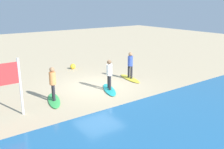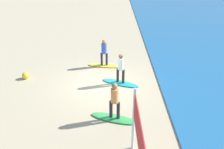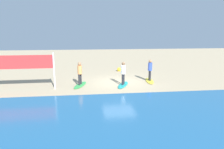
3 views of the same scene
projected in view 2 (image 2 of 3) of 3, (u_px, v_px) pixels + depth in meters
The scene contains 8 objects.
ground_plane at pixel (104, 85), 12.48m from camera, with size 60.00×60.00×0.00m, color tan.
surfboard_yellow at pixel (104, 65), 14.66m from camera, with size 2.10×0.56×0.09m, color yellow.
surfer_yellow at pixel (104, 51), 14.21m from camera, with size 0.32×0.46×1.64m.
surfboard_teal at pixel (120, 83), 12.60m from camera, with size 2.10×0.56×0.09m, color teal.
surfer_teal at pixel (121, 66), 12.15m from camera, with size 0.32×0.43×1.64m.
surfboard_green at pixel (115, 118), 9.82m from camera, with size 2.10×0.56×0.09m, color green.
surfer_green at pixel (115, 99), 9.37m from camera, with size 0.32×0.45×1.64m.
beach_ball at pixel (26, 75), 13.06m from camera, with size 0.39×0.39×0.39m, color yellow.
Camera 2 is at (10.88, 0.58, 6.13)m, focal length 37.02 mm.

